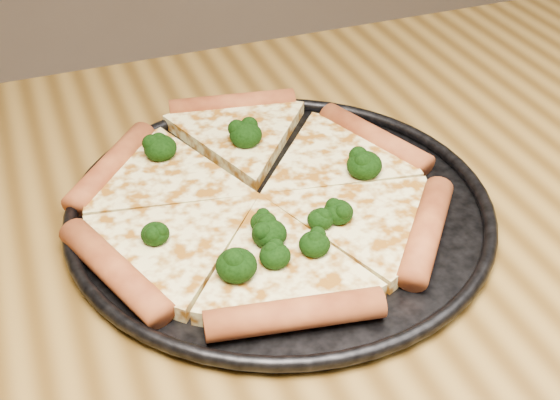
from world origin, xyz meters
name	(u,v)px	position (x,y,z in m)	size (l,w,h in m)	color
dining_table	(333,359)	(0.00, 0.00, 0.66)	(1.20, 0.90, 0.75)	brown
pizza_pan	(280,207)	(-0.01, 0.10, 0.76)	(0.38, 0.38, 0.02)	black
pizza	(259,194)	(-0.03, 0.11, 0.77)	(0.35, 0.36, 0.03)	#FFF19C
broccoli_florets	(265,199)	(-0.03, 0.09, 0.78)	(0.23, 0.22, 0.02)	black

